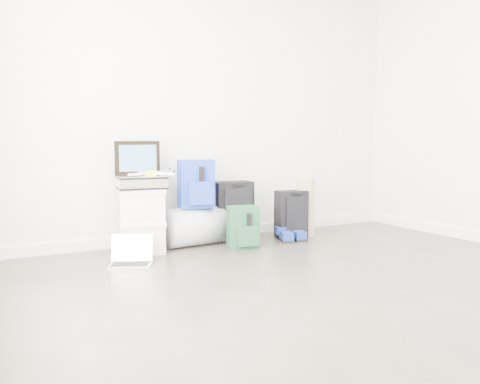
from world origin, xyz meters
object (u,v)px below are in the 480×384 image
large_suitcase (233,211)px  carry_on (292,214)px  boxes_stack (142,221)px  briefcase (141,183)px  duffel_bag (196,226)px  laptop (131,258)px

large_suitcase → carry_on: 0.62m
boxes_stack → briefcase: briefcase is taller
duffel_bag → large_suitcase: large_suitcase is taller
boxes_stack → duffel_bag: (0.54, 0.05, -0.10)m
large_suitcase → carry_on: (0.60, -0.16, -0.05)m
laptop → carry_on: bearing=34.7°
duffel_bag → large_suitcase: bearing=-1.2°
briefcase → duffel_bag: 0.71m
boxes_stack → laptop: bearing=-106.1°
briefcase → laptop: size_ratio=1.01×
boxes_stack → carry_on: bearing=10.9°
laptop → briefcase: bearing=85.1°
carry_on → boxes_stack: bearing=-175.1°
large_suitcase → boxes_stack: bearing=-171.5°
large_suitcase → briefcase: bearing=-171.5°
boxes_stack → large_suitcase: 0.97m
duffel_bag → large_suitcase: 0.43m
duffel_bag → carry_on: carry_on is taller
duffel_bag → carry_on: (1.02, -0.14, 0.06)m
boxes_stack → carry_on: boxes_stack is taller
carry_on → briefcase: bearing=-175.1°
boxes_stack → laptop: size_ratio=1.41×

